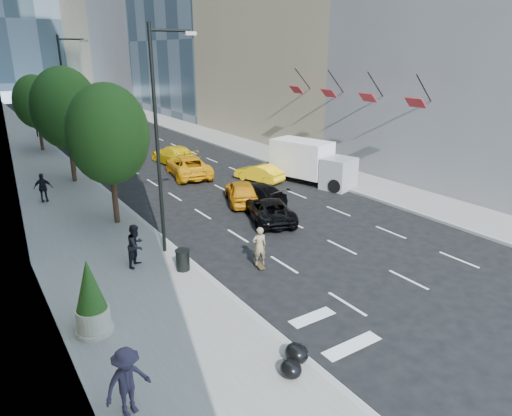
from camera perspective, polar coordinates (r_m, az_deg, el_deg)
ground at (r=22.05m, az=8.75°, el=-5.43°), size 160.00×160.00×0.00m
sidewalk_left at (r=45.88m, az=-26.88°, el=5.71°), size 6.00×120.00×0.15m
sidewalk_right at (r=51.41m, az=-5.36°, el=8.92°), size 4.00×120.00×0.15m
lamp_near at (r=20.39m, az=-11.88°, el=9.51°), size 2.13×0.22×10.00m
lamp_far at (r=37.61m, az=-22.45°, el=12.72°), size 2.13×0.22×10.00m
tree_near at (r=24.95m, az=-17.99°, el=8.71°), size 4.20×4.20×7.46m
tree_mid at (r=34.56m, az=-22.75°, el=11.41°), size 4.50×4.50×7.99m
tree_far at (r=47.40m, az=-25.85°, el=11.85°), size 3.90×3.90×6.92m
traffic_signal at (r=55.44m, az=-26.23°, el=12.18°), size 2.48×0.53×5.20m
facade_flags at (r=34.80m, az=11.54°, el=13.96°), size 1.85×13.30×2.05m
skateboarder at (r=19.96m, az=0.43°, el=-5.11°), size 0.73×0.57×1.77m
black_sedan_lincoln at (r=25.53m, az=1.66°, el=-0.15°), size 3.74×5.21×1.32m
black_sedan_mercedes at (r=28.44m, az=-0.09°, el=1.88°), size 2.55×4.74×1.31m
taxi_a at (r=28.49m, az=-1.85°, el=2.07°), size 3.30×4.66×1.47m
taxi_b at (r=33.32m, az=0.38°, el=4.41°), size 2.42×4.04×1.26m
taxi_c at (r=35.03m, az=-8.46°, el=5.20°), size 3.68×6.07×1.58m
taxi_d at (r=39.14m, az=-10.22°, el=6.56°), size 2.42×5.48×1.57m
city_bus at (r=48.56m, az=-20.71°, el=9.29°), size 5.17×13.42×3.65m
box_truck at (r=33.03m, az=6.87°, el=5.72°), size 3.82×6.57×2.97m
pedestrian_a at (r=20.42m, az=-14.77°, el=-4.54°), size 1.17×1.15×1.90m
pedestrian_b at (r=30.98m, az=-25.05°, el=2.29°), size 1.16×0.73×1.84m
pedestrian_c at (r=12.77m, az=-15.78°, el=-20.20°), size 1.38×0.97×1.95m
trash_can at (r=19.83m, az=-9.14°, el=-6.48°), size 0.58×0.58×0.88m
planter_shrub at (r=16.09m, az=-19.95°, el=-10.58°), size 1.10×1.10×2.64m
garbage_bags at (r=14.22m, az=4.81°, el=-18.34°), size 1.21×1.17×0.60m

